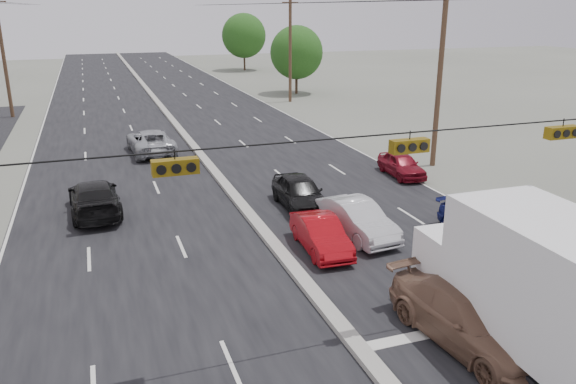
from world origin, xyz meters
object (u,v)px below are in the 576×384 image
(utility_pole_right_c, at_px, (290,49))
(queue_car_a, at_px, (300,193))
(oncoming_near, at_px, (94,198))
(queue_car_d, at_px, (484,224))
(box_truck, at_px, (534,286))
(tree_right_far, at_px, (244,36))
(tree_right_mid, at_px, (297,52))
(utility_pole_left_c, at_px, (3,56))
(oncoming_far, at_px, (151,142))
(utility_pole_right_b, at_px, (440,78))
(red_sedan, at_px, (321,235))
(queue_car_e, at_px, (402,165))
(queue_car_b, at_px, (357,219))
(tan_sedan, at_px, (469,318))

(utility_pole_right_c, relative_size, queue_car_a, 2.24)
(oncoming_near, bearing_deg, queue_car_d, 148.20)
(box_truck, xyz_separation_m, queue_car_d, (4.09, 7.05, -1.43))
(tree_right_far, relative_size, box_truck, 1.03)
(tree_right_mid, bearing_deg, utility_pole_right_c, -116.57)
(utility_pole_left_c, bearing_deg, tree_right_mid, 10.30)
(utility_pole_left_c, relative_size, queue_car_a, 2.24)
(oncoming_near, height_order, oncoming_far, oncoming_far)
(tree_right_far, xyz_separation_m, queue_car_a, (-13.50, -59.40, -4.20))
(utility_pole_right_c, bearing_deg, utility_pole_left_c, 180.00)
(oncoming_far, bearing_deg, queue_car_a, 109.15)
(tree_right_far, bearing_deg, utility_pole_right_b, -93.64)
(utility_pole_right_b, height_order, red_sedan, utility_pole_right_b)
(tree_right_far, relative_size, oncoming_near, 1.58)
(utility_pole_left_c, relative_size, tree_right_far, 1.23)
(utility_pole_left_c, xyz_separation_m, red_sedan, (14.08, -34.10, -4.46))
(box_truck, bearing_deg, queue_car_e, 72.43)
(box_truck, distance_m, queue_car_a, 12.94)
(queue_car_e, xyz_separation_m, oncoming_near, (-16.04, -0.63, 0.11))
(queue_car_b, height_order, queue_car_d, queue_car_b)
(queue_car_a, relative_size, queue_car_e, 1.19)
(tree_right_far, bearing_deg, utility_pole_left_c, -133.53)
(utility_pole_left_c, xyz_separation_m, tree_right_far, (28.50, 30.00, -0.15))
(oncoming_near, bearing_deg, tree_right_far, -114.24)
(oncoming_far, bearing_deg, tan_sedan, 99.96)
(utility_pole_left_c, bearing_deg, queue_car_a, -62.97)
(tree_right_mid, xyz_separation_m, queue_car_d, (-6.78, -40.12, -3.73))
(red_sedan, xyz_separation_m, oncoming_far, (-4.39, 17.53, 0.11))
(utility_pole_left_c, height_order, tan_sedan, utility_pole_left_c)
(queue_car_b, xyz_separation_m, queue_car_e, (6.10, 6.93, -0.08))
(utility_pole_left_c, distance_m, tree_right_far, 41.38)
(queue_car_a, relative_size, queue_car_b, 1.02)
(queue_car_e, bearing_deg, red_sedan, -131.98)
(tree_right_far, distance_m, red_sedan, 65.84)
(tree_right_far, height_order, tan_sedan, tree_right_far)
(tree_right_far, relative_size, oncoming_far, 1.50)
(box_truck, xyz_separation_m, red_sedan, (-2.56, 8.08, -1.39))
(utility_pole_left_c, distance_m, oncoming_near, 27.99)
(utility_pole_right_b, distance_m, oncoming_near, 19.53)
(tree_right_mid, distance_m, queue_car_b, 40.13)
(utility_pole_right_b, bearing_deg, queue_car_a, -156.25)
(box_truck, height_order, oncoming_near, box_truck)
(red_sedan, xyz_separation_m, oncoming_near, (-8.01, 7.12, 0.11))
(queue_car_b, bearing_deg, queue_car_d, -27.38)
(tan_sedan, xyz_separation_m, queue_car_b, (0.50, 7.92, -0.04))
(queue_car_e, height_order, oncoming_near, oncoming_near)
(box_truck, distance_m, queue_car_e, 16.80)
(tree_right_mid, distance_m, queue_car_a, 36.78)
(tree_right_far, distance_m, queue_car_a, 61.06)
(utility_pole_right_b, bearing_deg, queue_car_b, -137.41)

